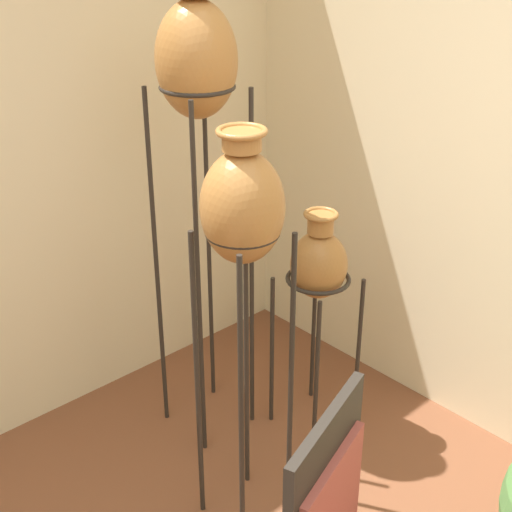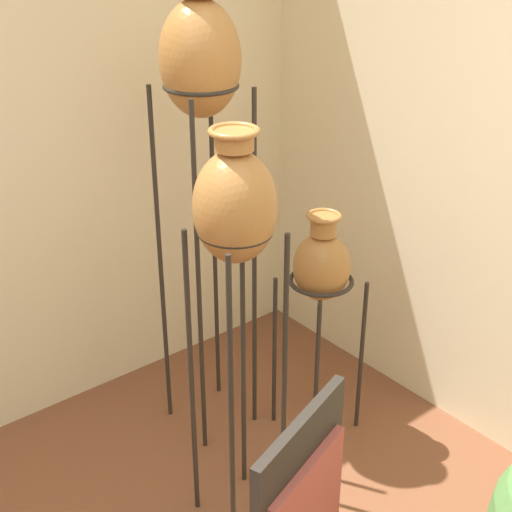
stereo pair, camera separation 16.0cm
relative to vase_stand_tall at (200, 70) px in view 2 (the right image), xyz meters
name	(u,v)px [view 2 (the right image)]	position (x,y,z in m)	size (l,w,h in m)	color
vase_stand_tall	(200,70)	(0.00, 0.00, 0.00)	(0.32, 0.32, 2.00)	#28231E
vase_stand_medium	(235,216)	(-0.26, -0.55, -0.36)	(0.28, 0.28, 1.61)	#28231E
vase_stand_short	(322,270)	(0.36, -0.35, -0.84)	(0.30, 0.30, 1.09)	#28231E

